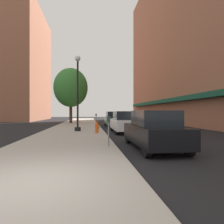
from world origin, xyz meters
TOP-DOWN VIEW (x-y plane):
  - ground_plane at (4.00, 18.00)m, footprint 90.00×90.00m
  - sidewalk_slab at (0.00, 19.00)m, footprint 4.80×50.00m
  - building_right_brick at (14.99, 22.00)m, footprint 6.80×40.00m
  - building_far_background at (-11.01, 37.00)m, footprint 6.80×18.00m
  - lamppost at (0.36, 11.28)m, footprint 0.48×0.48m
  - fire_hydrant at (1.79, 9.68)m, footprint 0.33×0.26m
  - parking_meter_near at (2.05, 4.16)m, footprint 0.14×0.09m
  - parking_meter_far at (2.05, 17.60)m, footprint 0.14×0.09m
  - tree_near at (-1.19, 23.07)m, footprint 4.62×4.62m
  - car_black at (4.00, 3.96)m, footprint 1.80×4.30m
  - car_white at (4.00, 10.92)m, footprint 1.80×4.30m
  - car_green at (4.00, 17.45)m, footprint 1.80×4.30m

SIDE VIEW (x-z plane):
  - ground_plane at x=4.00m, z-range 0.00..0.00m
  - sidewalk_slab at x=0.00m, z-range 0.00..0.12m
  - fire_hydrant at x=1.79m, z-range 0.12..0.91m
  - car_black at x=4.00m, z-range -0.02..1.64m
  - car_white at x=4.00m, z-range -0.02..1.64m
  - car_green at x=4.00m, z-range -0.02..1.64m
  - parking_meter_near at x=2.05m, z-range 0.29..1.60m
  - parking_meter_far at x=2.05m, z-range 0.29..1.60m
  - lamppost at x=0.36m, z-range 0.25..6.15m
  - tree_near at x=-1.19m, z-range 1.20..8.70m
  - building_far_background at x=-11.01m, z-range -0.02..21.75m
  - building_right_brick at x=14.99m, z-range -0.02..25.84m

